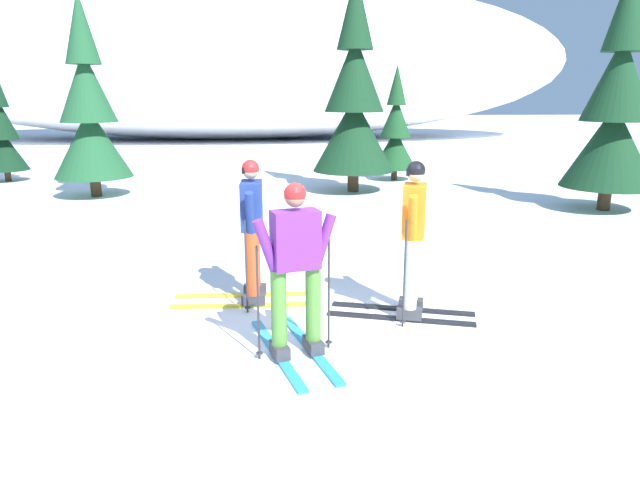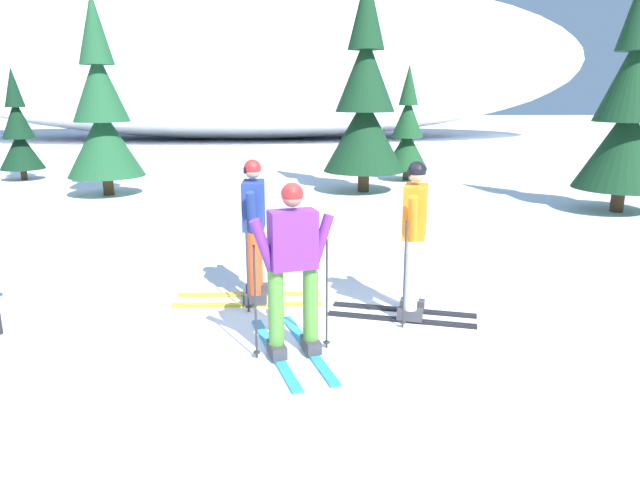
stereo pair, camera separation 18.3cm
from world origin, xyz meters
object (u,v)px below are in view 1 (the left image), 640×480
at_px(pine_tree_center, 354,103).
at_px(skier_orange_jacket, 412,238).
at_px(pine_tree_far_right, 615,111).
at_px(pine_tree_center_right, 395,133).
at_px(skier_purple_jacket, 295,268).
at_px(skier_navy_jacket, 252,229).
at_px(pine_tree_center_left, 89,114).
at_px(pine_tree_far_left, 2,134).

bearing_deg(pine_tree_center, skier_orange_jacket, -93.82).
bearing_deg(pine_tree_far_right, pine_tree_center_right, 126.97).
height_order(skier_purple_jacket, skier_orange_jacket, skier_orange_jacket).
distance_m(skier_navy_jacket, pine_tree_center_right, 10.61).
height_order(skier_purple_jacket, pine_tree_center_left, pine_tree_center_left).
relative_size(skier_navy_jacket, pine_tree_center_left, 0.38).
relative_size(pine_tree_center, pine_tree_far_right, 1.06).
bearing_deg(pine_tree_far_right, pine_tree_far_left, 159.66).
height_order(pine_tree_center_left, pine_tree_center, pine_tree_center).
bearing_deg(skier_purple_jacket, skier_orange_jacket, 34.32).
xyz_separation_m(skier_navy_jacket, pine_tree_far_right, (7.50, 5.05, 1.20)).
height_order(skier_purple_jacket, pine_tree_far_right, pine_tree_far_right).
bearing_deg(pine_tree_center_left, skier_purple_jacket, -64.07).
bearing_deg(pine_tree_far_left, skier_purple_jacket, -57.18).
height_order(pine_tree_far_left, pine_tree_center_left, pine_tree_center_left).
bearing_deg(pine_tree_center_right, pine_tree_far_right, -53.03).
distance_m(skier_navy_jacket, skier_purple_jacket, 1.62).
xyz_separation_m(skier_navy_jacket, skier_purple_jacket, (0.45, -1.55, -0.02)).
bearing_deg(skier_purple_jacket, pine_tree_center_left, 115.93).
bearing_deg(pine_tree_center, pine_tree_center_left, -178.55).
distance_m(pine_tree_center_left, pine_tree_center_right, 8.25).
xyz_separation_m(skier_navy_jacket, pine_tree_center_right, (3.87, 9.87, 0.45)).
xyz_separation_m(skier_orange_jacket, pine_tree_center_right, (2.07, 10.50, 0.44)).
bearing_deg(pine_tree_center, pine_tree_far_right, -29.35).
distance_m(skier_navy_jacket, pine_tree_far_left, 12.87).
xyz_separation_m(pine_tree_center_left, pine_tree_center_right, (7.95, 2.10, -0.63)).
bearing_deg(pine_tree_far_right, skier_navy_jacket, -146.04).
xyz_separation_m(skier_navy_jacket, pine_tree_far_left, (-7.35, 10.56, 0.42)).
distance_m(skier_purple_jacket, skier_orange_jacket, 1.63).
relative_size(pine_tree_far_left, pine_tree_center_right, 0.98).
xyz_separation_m(pine_tree_far_left, pine_tree_center_right, (11.23, -0.69, 0.03)).
relative_size(skier_purple_jacket, pine_tree_far_left, 0.53).
distance_m(skier_purple_jacket, pine_tree_far_left, 14.41).
xyz_separation_m(skier_purple_jacket, pine_tree_center_right, (3.42, 11.42, 0.48)).
bearing_deg(pine_tree_center, pine_tree_far_left, 164.91).
xyz_separation_m(skier_purple_jacket, skier_orange_jacket, (1.34, 0.92, 0.03)).
distance_m(skier_purple_jacket, pine_tree_center_right, 11.93).
relative_size(skier_navy_jacket, skier_orange_jacket, 1.02).
bearing_deg(pine_tree_center_right, pine_tree_far_left, 176.50).
relative_size(skier_orange_jacket, pine_tree_far_right, 0.35).
distance_m(skier_purple_jacket, pine_tree_center_left, 10.43).
height_order(pine_tree_center, pine_tree_center_right, pine_tree_center).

